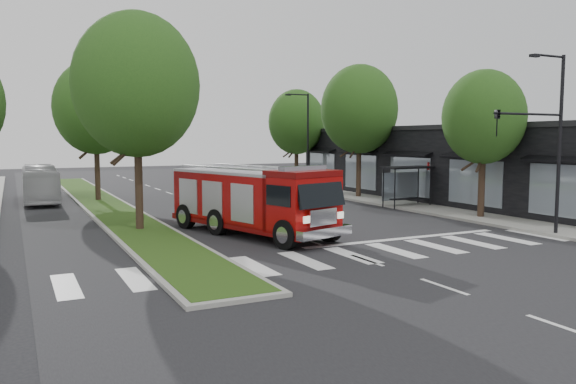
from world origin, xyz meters
The scene contains 14 objects.
ground centered at (0.00, 0.00, 0.00)m, with size 140.00×140.00×0.00m, color black.
sidewalk_right centered at (12.50, 10.00, 0.07)m, with size 5.00×80.00×0.15m, color gray.
median centered at (-6.00, 18.00, 0.08)m, with size 3.00×50.00×0.15m.
storefront_row centered at (17.00, 10.00, 2.50)m, with size 8.00×30.00×5.00m, color black.
bus_shelter centered at (11.20, 8.15, 2.04)m, with size 3.20×1.60×2.61m.
tree_right_near centered at (11.50, 2.00, 5.51)m, with size 4.40×4.40×8.05m.
tree_right_mid centered at (11.50, 14.00, 6.49)m, with size 5.60×5.60×9.72m.
tree_right_far centered at (11.50, 24.00, 5.84)m, with size 5.00×5.00×8.73m.
tree_median_near centered at (-6.00, 6.00, 6.81)m, with size 5.80×5.80×10.16m.
tree_median_far centered at (-6.00, 20.00, 6.49)m, with size 5.60×5.60×9.72m.
streetlight_right_near centered at (9.61, -3.50, 4.67)m, with size 4.08×0.22×8.00m.
streetlight_right_far centered at (10.35, 20.00, 4.48)m, with size 2.11×0.20×8.00m.
fire_engine centered at (-1.56, 2.94, 1.56)m, with size 5.36×9.78×3.25m.
city_bus centered at (-9.59, 21.56, 1.28)m, with size 2.14×9.16×2.55m, color #AAA9AE.
Camera 1 is at (-11.30, -20.49, 4.35)m, focal length 35.00 mm.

